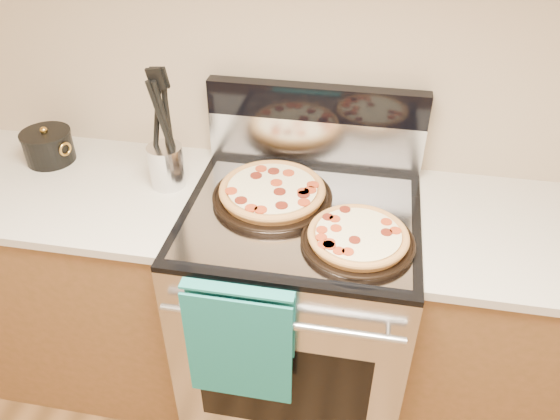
% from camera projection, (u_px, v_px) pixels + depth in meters
% --- Properties ---
extents(wall_back, '(4.00, 0.00, 4.00)m').
position_uv_depth(wall_back, '(320.00, 43.00, 1.78)').
color(wall_back, '#C9AE91').
rests_on(wall_back, ground).
extents(range_body, '(0.76, 0.68, 0.90)m').
position_uv_depth(range_body, '(298.00, 313.00, 2.03)').
color(range_body, '#B7B7BC').
rests_on(range_body, ground).
extents(oven_window, '(0.56, 0.01, 0.40)m').
position_uv_depth(oven_window, '(282.00, 388.00, 1.77)').
color(oven_window, black).
rests_on(oven_window, range_body).
extents(cooktop, '(0.76, 0.68, 0.02)m').
position_uv_depth(cooktop, '(301.00, 214.00, 1.76)').
color(cooktop, black).
rests_on(cooktop, range_body).
extents(backsplash_lower, '(0.76, 0.06, 0.18)m').
position_uv_depth(backsplash_lower, '(315.00, 141.00, 1.95)').
color(backsplash_lower, silver).
rests_on(backsplash_lower, cooktop).
extents(backsplash_upper, '(0.76, 0.06, 0.12)m').
position_uv_depth(backsplash_upper, '(316.00, 102.00, 1.86)').
color(backsplash_upper, black).
rests_on(backsplash_upper, backsplash_lower).
extents(oven_handle, '(0.70, 0.03, 0.03)m').
position_uv_depth(oven_handle, '(280.00, 324.00, 1.53)').
color(oven_handle, silver).
rests_on(oven_handle, range_body).
extents(dish_towel, '(0.32, 0.05, 0.42)m').
position_uv_depth(dish_towel, '(240.00, 341.00, 1.61)').
color(dish_towel, '#156C6A').
rests_on(dish_towel, oven_handle).
extents(foil_sheet, '(0.70, 0.55, 0.01)m').
position_uv_depth(foil_sheet, '(300.00, 216.00, 1.73)').
color(foil_sheet, gray).
rests_on(foil_sheet, cooktop).
extents(cabinet_left, '(1.00, 0.62, 0.88)m').
position_uv_depth(cabinet_left, '(83.00, 280.00, 2.19)').
color(cabinet_left, brown).
rests_on(cabinet_left, ground).
extents(countertop_left, '(1.02, 0.64, 0.03)m').
position_uv_depth(countertop_left, '(56.00, 186.00, 1.93)').
color(countertop_left, beige).
rests_on(countertop_left, cabinet_left).
extents(cabinet_right, '(1.00, 0.62, 0.88)m').
position_uv_depth(cabinet_right, '(544.00, 342.00, 1.94)').
color(cabinet_right, brown).
rests_on(cabinet_right, ground).
extents(pepperoni_pizza_back, '(0.40, 0.40, 0.05)m').
position_uv_depth(pepperoni_pizza_back, '(272.00, 193.00, 1.79)').
color(pepperoni_pizza_back, '#BE7B3A').
rests_on(pepperoni_pizza_back, foil_sheet).
extents(pepperoni_pizza_front, '(0.37, 0.37, 0.04)m').
position_uv_depth(pepperoni_pizza_front, '(358.00, 238.00, 1.60)').
color(pepperoni_pizza_front, '#BE7B3A').
rests_on(pepperoni_pizza_front, foil_sheet).
extents(utensil_crock, '(0.13, 0.13, 0.15)m').
position_uv_depth(utensil_crock, '(167.00, 166.00, 1.86)').
color(utensil_crock, silver).
rests_on(utensil_crock, countertop_left).
extents(saucepan, '(0.22, 0.22, 0.11)m').
position_uv_depth(saucepan, '(49.00, 148.00, 2.01)').
color(saucepan, black).
rests_on(saucepan, countertop_left).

